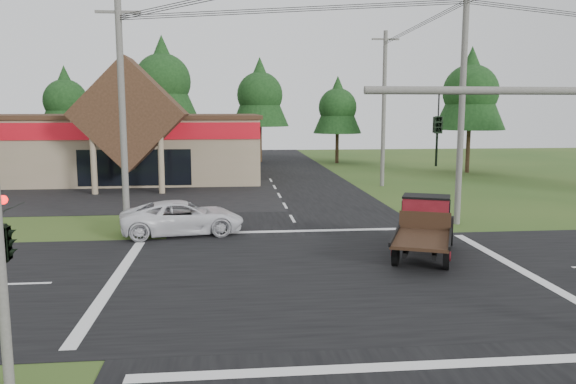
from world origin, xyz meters
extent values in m
plane|color=#2C4D1B|center=(0.00, 0.00, 0.00)|extent=(120.00, 120.00, 0.00)
cube|color=black|center=(0.00, 0.00, 0.01)|extent=(12.00, 120.00, 0.02)
cube|color=black|center=(0.00, 0.00, 0.01)|extent=(120.00, 12.00, 0.02)
cube|color=black|center=(-14.00, 19.00, 0.01)|extent=(28.00, 14.00, 0.02)
cube|color=gray|center=(-16.00, 30.00, 2.50)|extent=(30.00, 15.00, 5.00)
cube|color=#372316|center=(-16.00, 30.00, 5.05)|extent=(30.40, 15.40, 0.30)
cube|color=#A40C17|center=(-16.00, 22.45, 4.10)|extent=(30.00, 0.12, 1.20)
cube|color=#372316|center=(-10.00, 21.50, 5.30)|extent=(7.78, 4.00, 7.78)
cylinder|color=gray|center=(-12.20, 19.80, 2.00)|extent=(0.40, 0.40, 4.00)
cylinder|color=gray|center=(-7.80, 19.80, 2.00)|extent=(0.40, 0.40, 4.00)
cube|color=black|center=(-10.00, 22.48, 1.50)|extent=(8.00, 0.08, 2.60)
cylinder|color=#595651|center=(3.50, -7.50, 6.00)|extent=(8.00, 0.16, 0.16)
imported|color=black|center=(1.00, -7.50, 5.00)|extent=(0.16, 0.20, 1.00)
cylinder|color=#595651|center=(-7.50, -7.50, 2.20)|extent=(0.20, 0.20, 4.40)
imported|color=black|center=(-7.50, -7.30, 3.70)|extent=(0.53, 2.48, 1.00)
sphere|color=#FF0C0C|center=(-7.50, -7.15, 3.90)|extent=(0.18, 0.18, 0.18)
cylinder|color=#595651|center=(-8.00, 8.00, 5.25)|extent=(0.30, 0.30, 10.50)
cube|color=#595651|center=(-8.00, 8.00, 9.90)|extent=(2.00, 0.12, 0.12)
cylinder|color=#595651|center=(8.00, 8.00, 5.75)|extent=(0.30, 0.30, 11.50)
cylinder|color=#595651|center=(8.00, 22.00, 5.60)|extent=(0.30, 0.30, 11.20)
cube|color=#595651|center=(8.00, 22.00, 10.60)|extent=(2.00, 0.12, 0.12)
cylinder|color=#332316|center=(-20.00, 42.00, 1.75)|extent=(0.36, 0.36, 3.50)
cone|color=black|center=(-20.00, 42.00, 6.80)|extent=(5.60, 5.60, 6.60)
sphere|color=black|center=(-20.00, 42.00, 6.50)|extent=(4.40, 4.40, 4.40)
cylinder|color=#332316|center=(-10.00, 41.00, 2.27)|extent=(0.36, 0.36, 4.55)
cone|color=black|center=(-10.00, 41.00, 8.84)|extent=(7.28, 7.28, 8.58)
sphere|color=black|center=(-10.00, 41.00, 8.45)|extent=(5.72, 5.72, 5.72)
cylinder|color=#332316|center=(0.00, 42.00, 1.92)|extent=(0.36, 0.36, 3.85)
cone|color=black|center=(0.00, 42.00, 7.48)|extent=(6.16, 6.16, 7.26)
sphere|color=black|center=(0.00, 42.00, 7.15)|extent=(4.84, 4.84, 4.84)
cylinder|color=#332316|center=(8.00, 40.00, 1.57)|extent=(0.36, 0.36, 3.15)
cone|color=black|center=(8.00, 40.00, 6.12)|extent=(5.04, 5.04, 5.94)
sphere|color=black|center=(8.00, 40.00, 5.85)|extent=(3.96, 3.96, 3.96)
cylinder|color=#332316|center=(18.00, 30.00, 1.92)|extent=(0.36, 0.36, 3.85)
cone|color=black|center=(18.00, 30.00, 7.48)|extent=(6.16, 6.16, 7.26)
sphere|color=black|center=(18.00, 30.00, 7.15)|extent=(4.84, 4.84, 4.84)
imported|color=white|center=(-5.34, 7.03, 0.76)|extent=(5.84, 3.38, 1.53)
camera|label=1|loc=(-3.09, -18.35, 5.63)|focal=35.00mm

